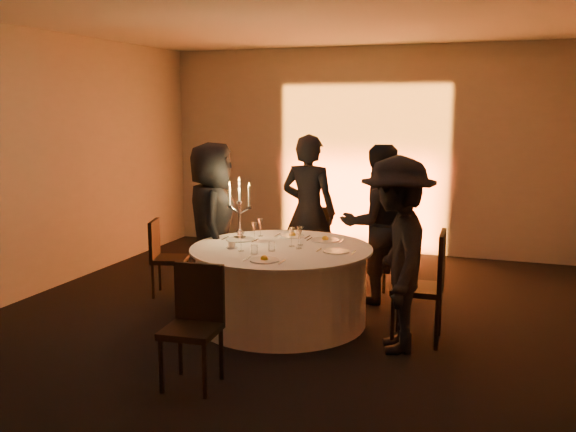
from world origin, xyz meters
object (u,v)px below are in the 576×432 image
(guest_back_left, at_px, (309,212))
(candelabra, at_px, (240,217))
(banquet_table, at_px, (281,285))
(guest_right, at_px, (397,255))
(chair_front, at_px, (195,318))
(chair_left, at_px, (164,253))
(chair_back_left, at_px, (318,237))
(coffee_cup, at_px, (232,245))
(guest_back_right, at_px, (377,224))
(guest_left, at_px, (212,222))
(chair_back_right, at_px, (396,249))
(chair_right, at_px, (428,280))

(guest_back_left, xyz_separation_m, candelabra, (-0.42, -1.04, 0.08))
(banquet_table, distance_m, candelabra, 0.86)
(guest_right, bearing_deg, chair_front, -63.66)
(chair_left, height_order, guest_back_left, guest_back_left)
(chair_back_left, distance_m, guest_back_left, 0.62)
(guest_back_left, relative_size, guest_right, 1.06)
(guest_back_left, relative_size, coffee_cup, 16.60)
(banquet_table, distance_m, chair_front, 1.56)
(guest_back_right, bearing_deg, candelabra, -3.58)
(coffee_cup, xyz_separation_m, candelabra, (-0.10, 0.43, 0.20))
(guest_left, bearing_deg, candelabra, -142.48)
(chair_back_right, relative_size, guest_right, 0.52)
(guest_left, relative_size, candelabra, 2.70)
(chair_right, relative_size, candelabra, 1.58)
(guest_left, xyz_separation_m, guest_back_left, (0.85, 0.82, 0.03))
(chair_back_right, relative_size, candelabra, 1.37)
(chair_back_right, height_order, coffee_cup, chair_back_right)
(chair_left, bearing_deg, chair_front, -161.13)
(guest_right, bearing_deg, chair_back_left, -162.77)
(guest_back_left, bearing_deg, chair_back_left, -80.38)
(guest_right, distance_m, candelabra, 1.85)
(chair_back_left, bearing_deg, candelabra, 80.49)
(guest_left, relative_size, guest_back_right, 1.01)
(chair_left, distance_m, guest_back_left, 1.74)
(banquet_table, bearing_deg, guest_right, -15.72)
(chair_left, bearing_deg, guest_right, -122.81)
(chair_front, bearing_deg, guest_right, 37.21)
(banquet_table, relative_size, chair_left, 2.07)
(guest_back_right, bearing_deg, chair_back_right, -141.38)
(chair_back_right, distance_m, coffee_cup, 2.17)
(chair_left, height_order, chair_back_left, chair_back_left)
(chair_back_left, distance_m, candelabra, 1.64)
(chair_back_right, distance_m, guest_back_right, 0.61)
(chair_back_left, distance_m, guest_right, 2.53)
(chair_front, bearing_deg, candelabra, 97.91)
(guest_back_left, bearing_deg, coffee_cup, 83.45)
(guest_back_left, height_order, guest_back_right, guest_back_left)
(guest_left, distance_m, guest_right, 2.32)
(banquet_table, height_order, guest_back_right, guest_back_right)
(chair_back_left, bearing_deg, guest_left, 62.78)
(chair_front, bearing_deg, guest_left, 107.64)
(chair_right, relative_size, chair_front, 1.11)
(chair_front, distance_m, guest_left, 2.20)
(banquet_table, relative_size, coffee_cup, 16.36)
(chair_front, bearing_deg, guest_back_right, 66.29)
(chair_left, relative_size, coffee_cup, 7.89)
(banquet_table, xyz_separation_m, chair_right, (1.44, -0.06, 0.20))
(chair_left, distance_m, chair_back_right, 2.69)
(guest_back_left, height_order, guest_right, guest_back_left)
(chair_left, bearing_deg, chair_back_left, -64.63)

